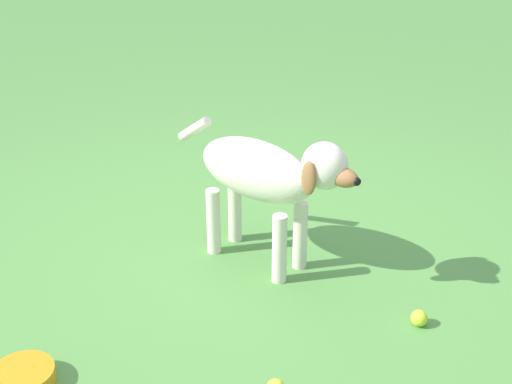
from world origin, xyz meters
The scene contains 4 objects.
ground centered at (0.00, 0.00, 0.00)m, with size 14.00×14.00×0.00m, color #548C42.
dog centered at (0.05, 0.14, 0.43)m, with size 0.97×0.24×0.66m.
tennis_ball_0 centered at (0.79, 0.19, 0.03)m, with size 0.07×0.07×0.07m, color #C3E531.
water_bowl centered at (-0.06, -1.02, 0.03)m, with size 0.22×0.22×0.06m, color orange.
Camera 1 is at (1.78, -1.89, 1.65)m, focal length 48.68 mm.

